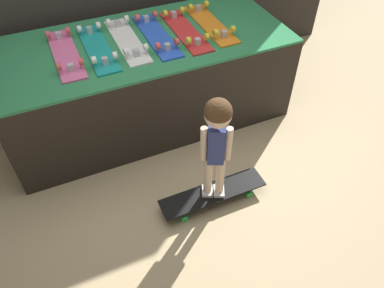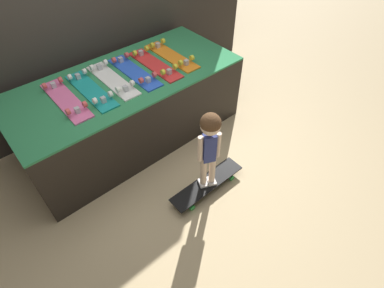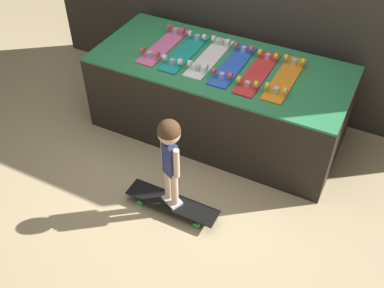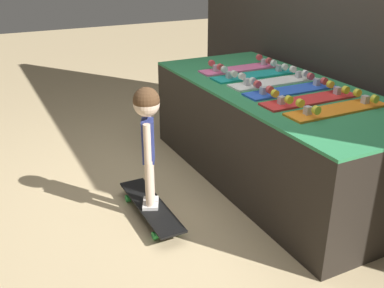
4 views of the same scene
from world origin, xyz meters
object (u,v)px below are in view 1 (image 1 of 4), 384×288
Objects in this scene: skateboard_blue_on_rack at (156,35)px; child at (217,133)px; skateboard_on_floor at (213,194)px; skateboard_red_on_rack at (185,30)px; skateboard_white_on_rack at (127,40)px; skateboard_orange_on_rack at (210,23)px; skateboard_teal_on_rack at (97,47)px; skateboard_pink_on_rack at (65,53)px.

child is (-0.02, -1.11, -0.10)m from skateboard_blue_on_rack.
skateboard_blue_on_rack is at bearing 88.94° from skateboard_on_floor.
skateboard_white_on_rack is at bearing 175.29° from skateboard_red_on_rack.
skateboard_blue_on_rack is 1.00× the size of skateboard_orange_on_rack.
skateboard_blue_on_rack is 0.24m from skateboard_red_on_rack.
skateboard_blue_on_rack is (0.47, -0.00, 0.00)m from skateboard_teal_on_rack.
child is (0.45, -1.11, -0.10)m from skateboard_teal_on_rack.
skateboard_teal_on_rack is at bearing -3.45° from skateboard_pink_on_rack.
child is at bearing -103.20° from skateboard_red_on_rack.
skateboard_orange_on_rack is at bearing 0.20° from skateboard_blue_on_rack.
skateboard_blue_on_rack is (0.23, -0.02, 0.00)m from skateboard_white_on_rack.
child is at bearing 104.04° from skateboard_on_floor.
skateboard_orange_on_rack is (0.47, 0.00, 0.00)m from skateboard_blue_on_rack.
skateboard_blue_on_rack reaches higher than skateboard_on_floor.
skateboard_pink_on_rack is at bearing 145.88° from child.
skateboard_white_on_rack is 0.70m from skateboard_orange_on_rack.
child is at bearing -58.70° from skateboard_pink_on_rack.
skateboard_orange_on_rack is (1.17, -0.02, 0.00)m from skateboard_pink_on_rack.
child is (0.21, -1.13, -0.10)m from skateboard_white_on_rack.
skateboard_white_on_rack and skateboard_orange_on_rack have the same top height.
skateboard_red_on_rack is at bearing -174.74° from skateboard_orange_on_rack.
skateboard_pink_on_rack is 0.70m from skateboard_blue_on_rack.
skateboard_on_floor is (-0.26, -1.09, -0.70)m from skateboard_red_on_rack.
child reaches higher than skateboard_red_on_rack.
skateboard_red_on_rack is at bearing -4.85° from skateboard_blue_on_rack.
skateboard_pink_on_rack and skateboard_white_on_rack have the same top height.
skateboard_pink_on_rack and skateboard_teal_on_rack have the same top height.
skateboard_on_floor is 0.94× the size of child.
skateboard_red_on_rack is at bearing 76.80° from skateboard_on_floor.
skateboard_teal_on_rack is 0.87× the size of child.
skateboard_orange_on_rack is 1.40m from skateboard_on_floor.
skateboard_pink_on_rack is 0.47m from skateboard_white_on_rack.
skateboard_orange_on_rack is at bearing 66.17° from skateboard_on_floor.
skateboard_orange_on_rack is 0.93× the size of skateboard_on_floor.
skateboard_pink_on_rack is at bearing 178.63° from skateboard_blue_on_rack.
skateboard_white_on_rack is 0.93× the size of skateboard_on_floor.
skateboard_red_on_rack and skateboard_orange_on_rack have the same top height.
skateboard_pink_on_rack is 1.00× the size of skateboard_orange_on_rack.
skateboard_teal_on_rack is at bearing 136.60° from child.
skateboard_pink_on_rack is 0.87× the size of child.
child is at bearing -91.06° from skateboard_blue_on_rack.
skateboard_white_on_rack reaches higher than skateboard_on_floor.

